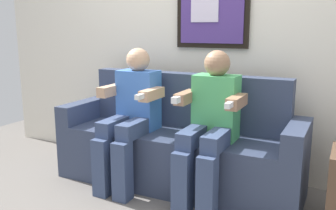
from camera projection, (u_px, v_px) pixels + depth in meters
ground_plane at (159, 200)px, 2.78m from camera, size 5.70×5.70×0.00m
back_wall_assembly at (200, 24)px, 3.19m from camera, size 4.38×0.10×2.60m
couch at (178, 148)px, 3.01m from camera, size 1.98×0.58×0.90m
person_on_left at (131, 113)px, 2.95m from camera, size 0.46×0.56×1.11m
person_on_right at (210, 122)px, 2.65m from camera, size 0.46×0.56×1.11m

